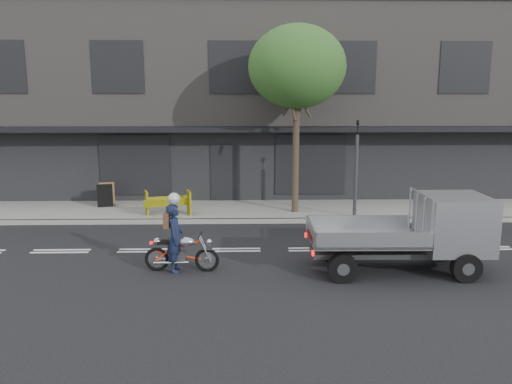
% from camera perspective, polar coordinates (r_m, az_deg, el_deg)
% --- Properties ---
extents(ground, '(80.00, 80.00, 0.00)m').
position_cam_1_polar(ground, '(14.19, -2.76, -6.65)').
color(ground, black).
rests_on(ground, ground).
extents(sidewalk, '(32.00, 3.20, 0.15)m').
position_cam_1_polar(sidewalk, '(18.71, -2.42, -2.14)').
color(sidewalk, gray).
rests_on(sidewalk, ground).
extents(kerb, '(32.00, 0.20, 0.15)m').
position_cam_1_polar(kerb, '(17.15, -2.51, -3.33)').
color(kerb, gray).
rests_on(kerb, ground).
extents(building_main, '(26.00, 10.00, 8.00)m').
position_cam_1_polar(building_main, '(24.85, -2.21, 10.15)').
color(building_main, slate).
rests_on(building_main, ground).
extents(street_tree, '(3.40, 3.40, 6.74)m').
position_cam_1_polar(street_tree, '(17.87, 4.71, 14.02)').
color(street_tree, '#382B21').
rests_on(street_tree, ground).
extents(traffic_light_pole, '(0.12, 0.12, 3.50)m').
position_cam_1_polar(traffic_light_pole, '(17.51, 11.34, 2.02)').
color(traffic_light_pole, '#2D2D30').
rests_on(traffic_light_pole, ground).
extents(motorcycle, '(1.86, 0.54, 0.96)m').
position_cam_1_polar(motorcycle, '(12.53, -8.49, -6.77)').
color(motorcycle, black).
rests_on(motorcycle, ground).
extents(rider, '(0.45, 0.64, 1.69)m').
position_cam_1_polar(rider, '(12.45, -9.23, -5.21)').
color(rider, '#141C37').
rests_on(rider, ground).
extents(flatbed_ute, '(4.31, 1.84, 1.99)m').
position_cam_1_polar(flatbed_ute, '(13.01, 20.03, -3.72)').
color(flatbed_ute, black).
rests_on(flatbed_ute, ground).
extents(construction_barrier, '(1.72, 1.10, 0.90)m').
position_cam_1_polar(construction_barrier, '(17.72, -10.15, -1.30)').
color(construction_barrier, '#FFFC0D').
rests_on(construction_barrier, sidewalk).
extents(sandwich_board, '(0.65, 0.52, 0.91)m').
position_cam_1_polar(sandwich_board, '(19.66, -16.89, -0.40)').
color(sandwich_board, black).
rests_on(sandwich_board, sidewalk).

